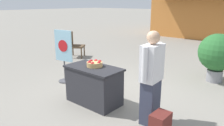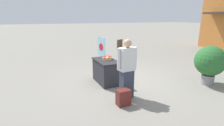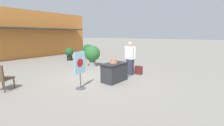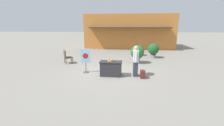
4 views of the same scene
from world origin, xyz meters
name	(u,v)px [view 3 (image 3 of 4)]	position (x,y,z in m)	size (l,w,h in m)	color
ground_plane	(103,78)	(0.00, 0.00, 0.00)	(120.00, 120.00, 0.00)	gray
storefront_building	(24,34)	(0.98, 11.25, 2.00)	(10.56, 5.67, 4.00)	#C67533
display_table	(115,72)	(0.03, -0.69, 0.40)	(1.20, 0.65, 0.80)	#2D2D33
apple_basket	(113,62)	(0.01, -0.64, 0.86)	(0.33, 0.33, 0.13)	tan
person_visitor	(130,58)	(1.35, -0.62, 0.84)	(0.28, 0.61, 1.65)	#33384C
backpack	(139,70)	(1.72, -0.92, 0.21)	(0.24, 0.34, 0.42)	maroon
poster_board	(80,69)	(-1.50, -0.28, 0.76)	(0.55, 0.36, 1.40)	#4C4C51
patio_chair	(0,77)	(-3.47, 1.72, 0.53)	(0.76, 0.76, 0.97)	brown
potted_plant_far_right	(92,54)	(1.60, 2.37, 0.78)	(0.99, 0.99, 1.31)	gray
potted_plant_far_left	(69,53)	(1.95, 5.36, 0.57)	(0.64, 0.64, 0.98)	black
potted_plant_near_left	(88,51)	(3.07, 4.43, 0.71)	(0.94, 0.94, 1.22)	gray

